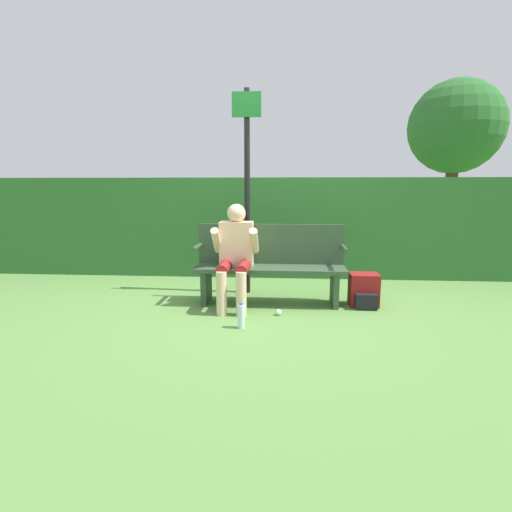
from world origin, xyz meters
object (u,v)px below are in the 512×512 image
at_px(person_seated, 235,251).
at_px(water_bottle, 241,316).
at_px(backpack, 364,291).
at_px(parked_car, 142,208).
at_px(park_bench, 270,264).
at_px(signpost, 247,180).
at_px(tree, 456,128).

xyz_separation_m(person_seated, water_bottle, (0.14, -0.75, -0.51)).
relative_size(person_seated, backpack, 3.12).
bearing_deg(parked_car, water_bottle, -64.29).
height_order(person_seated, water_bottle, person_seated).
relative_size(backpack, water_bottle, 1.47).
relative_size(park_bench, parked_car, 0.38).
relative_size(park_bench, signpost, 0.69).
bearing_deg(park_bench, person_seated, -158.92).
distance_m(water_bottle, parked_car, 11.60).
distance_m(signpost, tree, 6.89).
height_order(signpost, parked_car, signpost).
relative_size(park_bench, person_seated, 1.50).
height_order(park_bench, person_seated, person_seated).
distance_m(water_bottle, signpost, 1.83).
bearing_deg(tree, signpost, -130.93).
bearing_deg(person_seated, parked_car, 115.15).
bearing_deg(water_bottle, signpost, 92.69).
bearing_deg(tree, person_seated, -128.56).
bearing_deg(water_bottle, park_bench, 75.02).
bearing_deg(backpack, tree, 61.22).
distance_m(parked_car, tree, 10.25).
distance_m(person_seated, tree, 7.54).
height_order(water_bottle, tree, tree).
bearing_deg(parked_car, tree, -22.97).
relative_size(person_seated, signpost, 0.46).
xyz_separation_m(signpost, parked_car, (-4.69, 9.27, -0.83)).
distance_m(park_bench, backpack, 1.10).
bearing_deg(person_seated, signpost, 81.52).
xyz_separation_m(person_seated, signpost, (0.08, 0.55, 0.78)).
height_order(backpack, water_bottle, backpack).
bearing_deg(water_bottle, person_seated, 100.89).
bearing_deg(backpack, water_bottle, -147.76).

